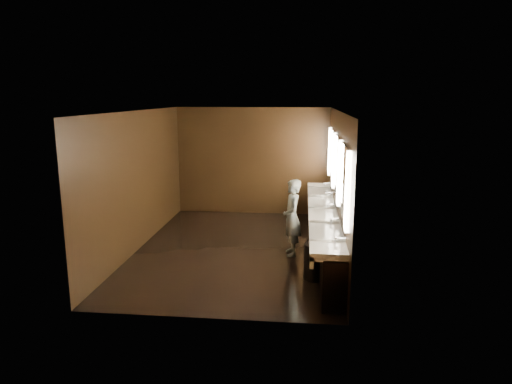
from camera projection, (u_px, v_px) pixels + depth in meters
floor at (236, 249)px, 9.38m from camera, size 6.00×6.00×0.00m
ceiling at (235, 111)px, 8.80m from camera, size 4.00×6.00×0.02m
wall_back at (253, 161)px, 12.01m from camera, size 4.00×0.02×2.80m
wall_front at (203, 223)px, 6.17m from camera, size 4.00×0.02×2.80m
wall_left at (139, 180)px, 9.29m from camera, size 0.02×6.00×2.80m
wall_right at (337, 184)px, 8.88m from camera, size 0.02×6.00×2.80m
sink_counter at (325, 228)px, 9.09m from camera, size 0.55×5.40×1.01m
mirror_band at (337, 166)px, 8.81m from camera, size 0.06×5.03×1.15m
person at (292, 218)px, 8.91m from camera, size 0.46×0.61×1.51m
trash_bin at (315, 261)px, 7.80m from camera, size 0.47×0.47×0.62m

